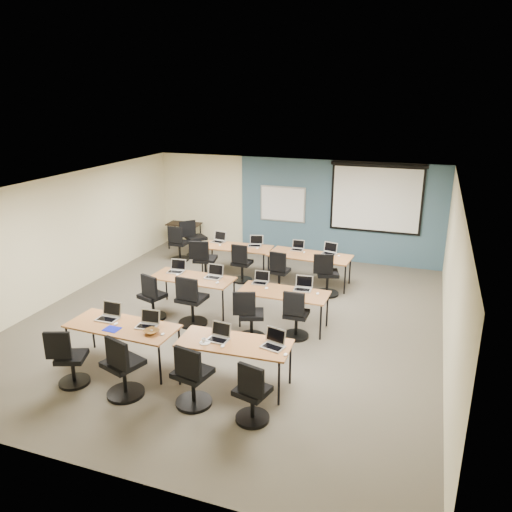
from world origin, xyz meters
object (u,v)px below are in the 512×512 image
at_px(training_table_back_left, 237,248).
at_px(task_chair_10, 279,274).
at_px(utility_table, 184,226).
at_px(task_chair_9, 241,266).
at_px(projector_screen, 376,194).
at_px(laptop_7, 303,286).
at_px(laptop_5, 214,274).
at_px(laptop_9, 255,243).
at_px(training_table_mid_left, 193,279).
at_px(training_table_back_right, 310,257).
at_px(laptop_1, 148,323).
at_px(laptop_6, 261,280).
at_px(training_table_front_left, 122,328).
at_px(laptop_4, 177,269).
at_px(laptop_10, 298,247).
at_px(whiteboard, 283,204).
at_px(task_chair_7, 295,318).
at_px(task_chair_2, 192,381).
at_px(laptop_8, 219,239).
at_px(task_chair_8, 204,264).
at_px(task_chair_3, 252,397).
at_px(training_table_front_right, 234,345).
at_px(task_chair_6, 250,319).
at_px(task_chair_1, 123,371).
at_px(spare_chair_b, 178,246).
at_px(laptop_0, 109,315).
at_px(task_chair_5, 191,305).
at_px(task_chair_4, 152,300).
at_px(task_chair_11, 326,278).
at_px(laptop_11, 330,251).
at_px(training_table_mid_right, 284,294).
at_px(laptop_3, 274,342).

xyz_separation_m(training_table_back_left, task_chair_10, (1.31, -0.69, -0.29)).
bearing_deg(utility_table, task_chair_9, -41.34).
relative_size(projector_screen, laptop_7, 7.11).
distance_m(laptop_5, laptop_9, 2.39).
relative_size(training_table_mid_left, training_table_back_right, 0.89).
distance_m(laptop_1, laptop_6, 2.69).
height_order(training_table_front_left, laptop_9, laptop_9).
bearing_deg(laptop_4, laptop_10, 42.03).
height_order(whiteboard, task_chair_7, whiteboard).
distance_m(task_chair_2, laptop_7, 3.32).
bearing_deg(laptop_8, task_chair_8, -79.55).
bearing_deg(laptop_8, task_chair_3, -53.25).
bearing_deg(training_table_front_right, task_chair_6, 98.42).
distance_m(laptop_1, task_chair_1, 1.00).
bearing_deg(task_chair_2, laptop_4, 132.59).
height_order(laptop_1, task_chair_7, laptop_1).
relative_size(task_chair_7, spare_chair_b, 0.98).
bearing_deg(laptop_0, training_table_front_left, -23.59).
height_order(training_table_back_right, task_chair_9, task_chair_9).
height_order(whiteboard, task_chair_3, whiteboard).
xyz_separation_m(task_chair_2, utility_table, (-3.70, 6.96, 0.24)).
bearing_deg(training_table_back_left, task_chair_5, -88.50).
bearing_deg(training_table_front_left, training_table_mid_left, 89.95).
distance_m(training_table_mid_left, training_table_back_right, 2.98).
relative_size(task_chair_4, task_chair_7, 1.02).
xyz_separation_m(task_chair_8, laptop_9, (0.98, 0.94, 0.35)).
relative_size(laptop_1, laptop_9, 1.00).
xyz_separation_m(task_chair_9, laptop_10, (1.19, 0.70, 0.39)).
bearing_deg(task_chair_11, task_chair_4, -159.03).
relative_size(whiteboard, task_chair_11, 1.26).
height_order(task_chair_3, task_chair_9, task_chair_9).
height_order(task_chair_3, task_chair_8, task_chair_8).
xyz_separation_m(whiteboard, laptop_8, (-1.18, -1.70, -0.66)).
bearing_deg(training_table_front_right, laptop_11, 81.35).
bearing_deg(task_chair_8, task_chair_5, -83.23).
relative_size(task_chair_7, laptop_9, 2.91).
height_order(laptop_6, laptop_7, laptop_7).
relative_size(laptop_0, task_chair_6, 0.36).
xyz_separation_m(laptop_5, task_chair_11, (2.04, 1.56, -0.37)).
xyz_separation_m(task_chair_7, task_chair_8, (-2.85, 2.12, 0.04)).
bearing_deg(laptop_9, training_table_mid_right, -77.49).
relative_size(projector_screen, laptop_9, 7.22).
bearing_deg(task_chair_7, training_table_mid_right, 130.16).
distance_m(whiteboard, laptop_1, 6.59).
distance_m(training_table_back_left, task_chair_4, 3.09).
relative_size(training_table_front_left, laptop_5, 5.47).
height_order(training_table_front_right, task_chair_4, task_chair_4).
bearing_deg(laptop_4, task_chair_1, -82.68).
xyz_separation_m(whiteboard, task_chair_3, (1.78, -7.40, -1.05)).
bearing_deg(laptop_3, laptop_11, 105.89).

